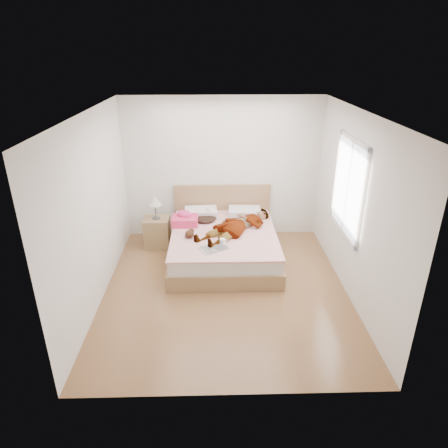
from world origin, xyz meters
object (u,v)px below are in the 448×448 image
at_px(woman, 237,223).
at_px(nightstand, 157,230).
at_px(bed, 224,242).
at_px(plush_toy, 190,233).
at_px(phone, 208,210).
at_px(magazine, 214,248).
at_px(coffee_mug, 223,242).
at_px(towel, 185,219).

bearing_deg(woman, nightstand, -152.70).
distance_m(bed, plush_toy, 0.69).
bearing_deg(bed, phone, 122.68).
height_order(plush_toy, nightstand, nightstand).
height_order(woman, phone, woman).
distance_m(magazine, nightstand, 1.54).
xyz_separation_m(phone, coffee_mug, (0.24, -0.97, -0.15)).
xyz_separation_m(magazine, nightstand, (-1.03, 1.12, -0.20)).
relative_size(magazine, nightstand, 0.53).
distance_m(coffee_mug, plush_toy, 0.60).
distance_m(woman, nightstand, 1.52).
relative_size(coffee_mug, nightstand, 0.13).
xyz_separation_m(phone, magazine, (0.11, -1.10, -0.19)).
height_order(woman, plush_toy, woman).
bearing_deg(plush_toy, bed, 25.28).
height_order(woman, magazine, woman).
height_order(bed, coffee_mug, bed).
bearing_deg(towel, bed, -20.78).
xyz_separation_m(bed, coffee_mug, (-0.03, -0.54, 0.28)).
height_order(phone, magazine, phone).
bearing_deg(plush_toy, magazine, -46.40).
relative_size(bed, plush_toy, 8.60).
height_order(bed, magazine, bed).
height_order(woman, bed, bed).
distance_m(towel, plush_toy, 0.53).
relative_size(phone, nightstand, 0.11).
bearing_deg(coffee_mug, plush_toy, 151.94).
bearing_deg(towel, plush_toy, -77.72).
xyz_separation_m(woman, bed, (-0.23, -0.02, -0.35)).
bearing_deg(plush_toy, woman, 19.81).
bearing_deg(phone, towel, 156.02).
distance_m(woman, coffee_mug, 0.63).
xyz_separation_m(bed, nightstand, (-1.19, 0.44, 0.04)).
relative_size(woman, bed, 0.81).
xyz_separation_m(towel, coffee_mug, (0.64, -0.80, -0.05)).
relative_size(magazine, plush_toy, 2.08).
height_order(phone, towel, towel).
xyz_separation_m(plush_toy, nightstand, (-0.64, 0.70, -0.26)).
bearing_deg(phone, bed, -103.74).
xyz_separation_m(towel, plush_toy, (0.11, -0.52, -0.03)).
bearing_deg(magazine, woman, 60.87).
bearing_deg(nightstand, woman, -16.28).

